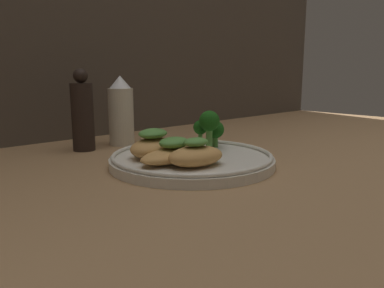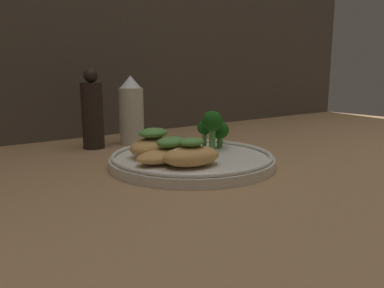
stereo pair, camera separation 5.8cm
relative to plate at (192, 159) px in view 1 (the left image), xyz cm
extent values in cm
cube|color=#936D47|center=(0.00, 0.00, -1.49)|extent=(180.00, 180.00, 1.00)
cylinder|color=silver|center=(0.00, 0.00, -0.29)|extent=(25.51, 25.51, 1.40)
torus|color=silver|center=(0.00, 0.00, 0.71)|extent=(24.91, 24.91, 0.60)
ellipsoid|color=tan|center=(-3.64, -4.66, 1.81)|extent=(9.09, 6.70, 2.79)
ellipsoid|color=#518E3D|center=(-3.64, -4.66, 3.82)|extent=(4.02, 3.39, 1.23)
ellipsoid|color=tan|center=(-4.41, -0.95, 1.47)|extent=(12.02, 5.96, 2.12)
ellipsoid|color=#518E3D|center=(-4.41, -0.95, 3.33)|extent=(4.97, 4.06, 1.61)
ellipsoid|color=tan|center=(-4.62, 3.82, 1.90)|extent=(10.39, 9.09, 2.97)
ellipsoid|color=#518E3D|center=(-4.62, 3.82, 4.13)|extent=(6.28, 5.73, 1.49)
cylinder|color=#569942|center=(8.32, 2.92, 1.42)|extent=(0.99, 0.99, 2.01)
sphere|color=#195114|center=(8.32, 2.92, 3.50)|extent=(3.10, 3.10, 3.10)
cylinder|color=#569942|center=(5.80, 4.09, 1.77)|extent=(0.74, 0.74, 2.73)
sphere|color=#195114|center=(5.80, 4.09, 4.01)|extent=(2.48, 2.48, 2.48)
cylinder|color=#569942|center=(5.47, 1.63, 2.28)|extent=(1.08, 1.08, 3.75)
sphere|color=#195114|center=(5.47, 1.63, 5.37)|extent=(3.46, 3.46, 3.46)
cylinder|color=beige|center=(1.51, 22.25, 4.63)|extent=(4.94, 4.94, 11.24)
cone|color=white|center=(1.51, 22.25, 11.49)|extent=(4.20, 4.20, 2.47)
cylinder|color=black|center=(-6.72, 22.25, 5.21)|extent=(4.05, 4.05, 12.40)
sphere|color=black|center=(-6.72, 22.25, 12.73)|extent=(2.63, 2.63, 2.63)
camera|label=1|loc=(-38.80, -41.46, 13.26)|focal=35.00mm
camera|label=2|loc=(-34.39, -45.19, 13.26)|focal=35.00mm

